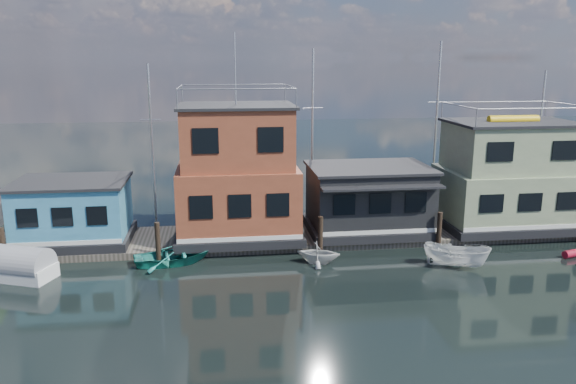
{
  "coord_description": "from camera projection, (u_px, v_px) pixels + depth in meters",
  "views": [
    {
      "loc": [
        -9.67,
        -20.52,
        10.86
      ],
      "look_at": [
        -5.49,
        12.0,
        3.0
      ],
      "focal_mm": 35.0,
      "sensor_mm": 36.0,
      "label": 1
    }
  ],
  "objects": [
    {
      "name": "ground",
      "position": [
        454.0,
        324.0,
        23.53
      ],
      "size": [
        160.0,
        160.0,
        0.0
      ],
      "primitive_type": "plane",
      "color": "black",
      "rests_on": "ground"
    },
    {
      "name": "dock",
      "position": [
        375.0,
        233.0,
        35.05
      ],
      "size": [
        48.0,
        5.0,
        0.4
      ],
      "primitive_type": "cube",
      "color": "#595147",
      "rests_on": "ground"
    },
    {
      "name": "houseboat_blue",
      "position": [
        73.0,
        212.0,
        32.36
      ],
      "size": [
        6.4,
        4.9,
        3.66
      ],
      "color": "black",
      "rests_on": "dock"
    },
    {
      "name": "houseboat_red",
      "position": [
        237.0,
        175.0,
        33.09
      ],
      "size": [
        7.4,
        5.9,
        11.86
      ],
      "color": "black",
      "rests_on": "dock"
    },
    {
      "name": "houseboat_dark",
      "position": [
        368.0,
        199.0,
        34.46
      ],
      "size": [
        7.4,
        6.1,
        4.06
      ],
      "color": "black",
      "rests_on": "dock"
    },
    {
      "name": "houseboat_green",
      "position": [
        508.0,
        177.0,
        35.33
      ],
      "size": [
        8.4,
        5.9,
        7.03
      ],
      "color": "black",
      "rests_on": "dock"
    },
    {
      "name": "pilings",
      "position": [
        383.0,
        233.0,
        32.1
      ],
      "size": [
        42.28,
        0.28,
        2.2
      ],
      "color": "#2D2116",
      "rests_on": "ground"
    },
    {
      "name": "background_masts",
      "position": [
        419.0,
        134.0,
        40.18
      ],
      "size": [
        36.4,
        0.16,
        12.0
      ],
      "color": "silver",
      "rests_on": "ground"
    },
    {
      "name": "dinghy_teal",
      "position": [
        172.0,
        256.0,
        30.3
      ],
      "size": [
        4.45,
        3.51,
        0.83
      ],
      "primitive_type": "imported",
      "rotation": [
        0.0,
        0.0,
        1.74
      ],
      "color": "teal",
      "rests_on": "ground"
    },
    {
      "name": "tarp_runabout",
      "position": [
        10.0,
        265.0,
        28.33
      ],
      "size": [
        4.76,
        3.21,
        1.8
      ],
      "rotation": [
        0.0,
        0.0,
        -0.37
      ],
      "color": "white",
      "rests_on": "ground"
    },
    {
      "name": "motorboat",
      "position": [
        456.0,
        256.0,
        29.67
      ],
      "size": [
        3.66,
        2.79,
        1.34
      ],
      "primitive_type": "imported",
      "rotation": [
        0.0,
        0.0,
        1.07
      ],
      "color": "white",
      "rests_on": "ground"
    },
    {
      "name": "dinghy_white",
      "position": [
        318.0,
        253.0,
        30.29
      ],
      "size": [
        2.87,
        2.67,
        1.23
      ],
      "primitive_type": "imported",
      "rotation": [
        0.0,
        0.0,
        1.24
      ],
      "color": "silver",
      "rests_on": "ground"
    }
  ]
}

